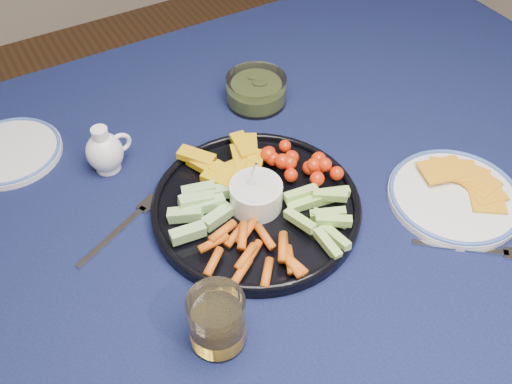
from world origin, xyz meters
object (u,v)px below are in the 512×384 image
cheese_plate (455,195)px  side_plate_extra (10,152)px  juice_tumbler (217,322)px  dining_table (249,216)px  pickle_bowl (256,91)px  creamer_pitcher (105,151)px  crudite_platter (255,203)px

cheese_plate → side_plate_extra: size_ratio=1.20×
juice_tumbler → side_plate_extra: (-0.16, 0.53, -0.03)m
dining_table → pickle_bowl: (0.13, 0.20, 0.11)m
creamer_pitcher → cheese_plate: creamer_pitcher is taller
dining_table → cheese_plate: 0.37m
creamer_pitcher → pickle_bowl: creamer_pitcher is taller
crudite_platter → juice_tumbler: (-0.16, -0.18, 0.02)m
juice_tumbler → dining_table: bearing=52.3°
cheese_plate → dining_table: bearing=143.7°
pickle_bowl → juice_tumbler: size_ratio=1.31×
creamer_pitcher → cheese_plate: bearing=-37.6°
crudite_platter → side_plate_extra: (-0.32, 0.35, -0.01)m
cheese_plate → juice_tumbler: size_ratio=2.42×
crudite_platter → creamer_pitcher: size_ratio=3.83×
side_plate_extra → dining_table: bearing=-39.8°
juice_tumbler → side_plate_extra: juice_tumbler is taller
cheese_plate → crudite_platter: bearing=154.4°
crudite_platter → dining_table: bearing=68.8°
pickle_bowl → side_plate_extra: size_ratio=0.65×
crudite_platter → creamer_pitcher: bearing=127.9°
dining_table → crudite_platter: bearing=-111.2°
dining_table → side_plate_extra: size_ratio=8.77×
dining_table → cheese_plate: (0.29, -0.21, 0.10)m
dining_table → crudite_platter: crudite_platter is taller
pickle_bowl → cheese_plate: size_ratio=0.54×
dining_table → pickle_bowl: bearing=56.7°
dining_table → creamer_pitcher: size_ratio=18.04×
side_plate_extra → creamer_pitcher: bearing=-40.3°
dining_table → cheese_plate: bearing=-36.3°
pickle_bowl → side_plate_extra: bearing=169.2°
side_plate_extra → pickle_bowl: bearing=-10.8°
dining_table → juice_tumbler: (-0.19, -0.24, 0.13)m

